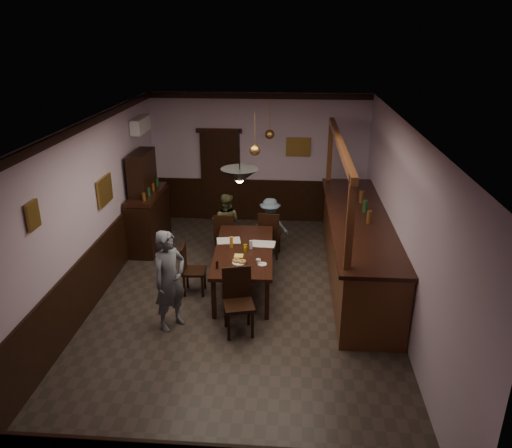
# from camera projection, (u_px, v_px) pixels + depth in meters

# --- Properties ---
(room) EXTENTS (5.01, 8.01, 3.01)m
(room) POSITION_uv_depth(u_px,v_px,m) (241.00, 222.00, 7.81)
(room) COLOR #2D2621
(room) RESTS_ON ground
(dining_table) EXTENTS (1.09, 2.24, 0.75)m
(dining_table) POSITION_uv_depth(u_px,v_px,m) (244.00, 253.00, 8.68)
(dining_table) COLOR black
(dining_table) RESTS_ON ground
(chair_far_left) EXTENTS (0.40, 0.40, 0.92)m
(chair_far_left) POSITION_uv_depth(u_px,v_px,m) (225.00, 233.00, 9.94)
(chair_far_left) COLOR black
(chair_far_left) RESTS_ON ground
(chair_far_right) EXTENTS (0.47, 0.47, 0.97)m
(chair_far_right) POSITION_uv_depth(u_px,v_px,m) (269.00, 233.00, 9.91)
(chair_far_right) COLOR black
(chair_far_right) RESTS_ON ground
(chair_near) EXTENTS (0.54, 0.54, 1.02)m
(chair_near) POSITION_uv_depth(u_px,v_px,m) (238.00, 297.00, 7.51)
(chair_near) COLOR black
(chair_near) RESTS_ON ground
(chair_side) EXTENTS (0.40, 0.40, 0.89)m
(chair_side) POSITION_uv_depth(u_px,v_px,m) (190.00, 267.00, 8.60)
(chair_side) COLOR black
(chair_side) RESTS_ON ground
(person_standing) EXTENTS (0.65, 0.69, 1.59)m
(person_standing) POSITION_uv_depth(u_px,v_px,m) (170.00, 280.00, 7.51)
(person_standing) COLOR #555761
(person_standing) RESTS_ON ground
(person_seated_left) EXTENTS (0.65, 0.54, 1.24)m
(person_seated_left) POSITION_uv_depth(u_px,v_px,m) (226.00, 223.00, 10.16)
(person_seated_left) COLOR #4E5030
(person_seated_left) RESTS_ON ground
(person_seated_right) EXTENTS (0.77, 0.46, 1.16)m
(person_seated_right) POSITION_uv_depth(u_px,v_px,m) (270.00, 225.00, 10.15)
(person_seated_right) COLOR slate
(person_seated_right) RESTS_ON ground
(newspaper_left) EXTENTS (0.47, 0.37, 0.01)m
(newspaper_left) POSITION_uv_depth(u_px,v_px,m) (229.00, 241.00, 9.00)
(newspaper_left) COLOR silver
(newspaper_left) RESTS_ON dining_table
(newspaper_right) EXTENTS (0.44, 0.33, 0.01)m
(newspaper_right) POSITION_uv_depth(u_px,v_px,m) (263.00, 244.00, 8.86)
(newspaper_right) COLOR silver
(newspaper_right) RESTS_ON dining_table
(napkin) EXTENTS (0.16, 0.16, 0.00)m
(napkin) POSITION_uv_depth(u_px,v_px,m) (239.00, 256.00, 8.42)
(napkin) COLOR #F0DB58
(napkin) RESTS_ON dining_table
(saucer) EXTENTS (0.15, 0.15, 0.01)m
(saucer) POSITION_uv_depth(u_px,v_px,m) (262.00, 264.00, 8.11)
(saucer) COLOR white
(saucer) RESTS_ON dining_table
(coffee_cup) EXTENTS (0.08, 0.08, 0.07)m
(coffee_cup) POSITION_uv_depth(u_px,v_px,m) (258.00, 261.00, 8.11)
(coffee_cup) COLOR white
(coffee_cup) RESTS_ON saucer
(pastry_plate) EXTENTS (0.22, 0.22, 0.01)m
(pastry_plate) POSITION_uv_depth(u_px,v_px,m) (239.00, 263.00, 8.15)
(pastry_plate) COLOR white
(pastry_plate) RESTS_ON dining_table
(pastry_ring_a) EXTENTS (0.13, 0.13, 0.04)m
(pastry_ring_a) POSITION_uv_depth(u_px,v_px,m) (236.00, 260.00, 8.17)
(pastry_ring_a) COLOR #C68C47
(pastry_ring_a) RESTS_ON pastry_plate
(pastry_ring_b) EXTENTS (0.13, 0.13, 0.04)m
(pastry_ring_b) POSITION_uv_depth(u_px,v_px,m) (242.00, 261.00, 8.14)
(pastry_ring_b) COLOR #C68C47
(pastry_ring_b) RESTS_ON pastry_plate
(soda_can) EXTENTS (0.07, 0.07, 0.12)m
(soda_can) POSITION_uv_depth(u_px,v_px,m) (245.00, 248.00, 8.58)
(soda_can) COLOR yellow
(soda_can) RESTS_ON dining_table
(beer_glass) EXTENTS (0.06, 0.06, 0.20)m
(beer_glass) POSITION_uv_depth(u_px,v_px,m) (231.00, 242.00, 8.70)
(beer_glass) COLOR #BF721E
(beer_glass) RESTS_ON dining_table
(water_glass) EXTENTS (0.06, 0.06, 0.15)m
(water_glass) POSITION_uv_depth(u_px,v_px,m) (251.00, 245.00, 8.66)
(water_glass) COLOR silver
(water_glass) RESTS_ON dining_table
(pepper_mill) EXTENTS (0.04, 0.04, 0.14)m
(pepper_mill) POSITION_uv_depth(u_px,v_px,m) (217.00, 265.00, 7.95)
(pepper_mill) COLOR black
(pepper_mill) RESTS_ON dining_table
(sideboard) EXTENTS (0.55, 1.53, 2.02)m
(sideboard) POSITION_uv_depth(u_px,v_px,m) (147.00, 209.00, 10.35)
(sideboard) COLOR black
(sideboard) RESTS_ON ground
(bar_counter) EXTENTS (1.07, 4.61, 2.58)m
(bar_counter) POSITION_uv_depth(u_px,v_px,m) (357.00, 246.00, 9.02)
(bar_counter) COLOR #4B2214
(bar_counter) RESTS_ON ground
(door_back) EXTENTS (0.90, 0.06, 2.10)m
(door_back) POSITION_uv_depth(u_px,v_px,m) (220.00, 177.00, 11.70)
(door_back) COLOR black
(door_back) RESTS_ON ground
(ac_unit) EXTENTS (0.20, 0.85, 0.30)m
(ac_unit) POSITION_uv_depth(u_px,v_px,m) (141.00, 125.00, 10.31)
(ac_unit) COLOR white
(ac_unit) RESTS_ON ground
(picture_left_small) EXTENTS (0.04, 0.28, 0.36)m
(picture_left_small) POSITION_uv_depth(u_px,v_px,m) (33.00, 215.00, 6.26)
(picture_left_small) COLOR olive
(picture_left_small) RESTS_ON ground
(picture_left_large) EXTENTS (0.04, 0.62, 0.48)m
(picture_left_large) POSITION_uv_depth(u_px,v_px,m) (105.00, 191.00, 8.65)
(picture_left_large) COLOR olive
(picture_left_large) RESTS_ON ground
(picture_back) EXTENTS (0.55, 0.04, 0.42)m
(picture_back) POSITION_uv_depth(u_px,v_px,m) (298.00, 147.00, 11.30)
(picture_back) COLOR olive
(picture_back) RESTS_ON ground
(pendant_iron) EXTENTS (0.56, 0.56, 0.80)m
(pendant_iron) POSITION_uv_depth(u_px,v_px,m) (240.00, 176.00, 7.34)
(pendant_iron) COLOR black
(pendant_iron) RESTS_ON ground
(pendant_brass_mid) EXTENTS (0.20, 0.20, 0.81)m
(pendant_brass_mid) POSITION_uv_depth(u_px,v_px,m) (255.00, 150.00, 8.90)
(pendant_brass_mid) COLOR #BF8C3F
(pendant_brass_mid) RESTS_ON ground
(pendant_brass_far) EXTENTS (0.20, 0.20, 0.81)m
(pendant_brass_far) POSITION_uv_depth(u_px,v_px,m) (270.00, 134.00, 10.17)
(pendant_brass_far) COLOR #BF8C3F
(pendant_brass_far) RESTS_ON ground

